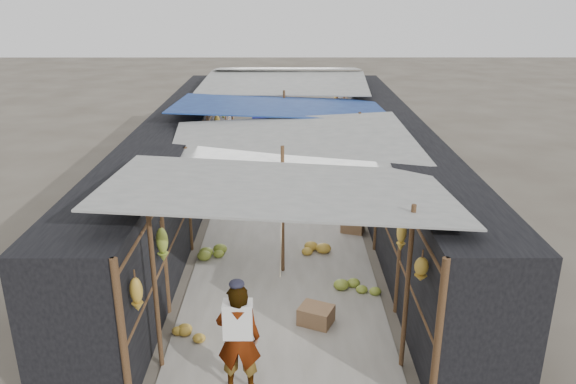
{
  "coord_description": "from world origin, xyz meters",
  "views": [
    {
      "loc": [
        0.08,
        -7.04,
        5.35
      ],
      "look_at": [
        0.11,
        4.21,
        1.25
      ],
      "focal_mm": 35.0,
      "sensor_mm": 36.0,
      "label": 1
    }
  ],
  "objects_px": {
    "crate_near": "(316,316)",
    "black_basin": "(340,193)",
    "vendor_elderly": "(239,338)",
    "vendor_seated": "(336,144)",
    "shopper_blue": "(281,171)"
  },
  "relations": [
    {
      "from": "shopper_blue",
      "to": "vendor_seated",
      "type": "height_order",
      "value": "shopper_blue"
    },
    {
      "from": "black_basin",
      "to": "vendor_seated",
      "type": "bearing_deg",
      "value": 87.09
    },
    {
      "from": "vendor_elderly",
      "to": "shopper_blue",
      "type": "xyz_separation_m",
      "value": [
        0.51,
        7.52,
        -0.02
      ]
    },
    {
      "from": "crate_near",
      "to": "black_basin",
      "type": "bearing_deg",
      "value": 105.65
    },
    {
      "from": "crate_near",
      "to": "vendor_seated",
      "type": "relative_size",
      "value": 0.55
    },
    {
      "from": "black_basin",
      "to": "crate_near",
      "type": "bearing_deg",
      "value": -98.69
    },
    {
      "from": "shopper_blue",
      "to": "crate_near",
      "type": "bearing_deg",
      "value": -84.27
    },
    {
      "from": "vendor_elderly",
      "to": "vendor_seated",
      "type": "bearing_deg",
      "value": -99.85
    },
    {
      "from": "vendor_elderly",
      "to": "vendor_seated",
      "type": "xyz_separation_m",
      "value": [
        2.28,
        11.43,
        -0.34
      ]
    },
    {
      "from": "shopper_blue",
      "to": "vendor_seated",
      "type": "relative_size",
      "value": 1.66
    },
    {
      "from": "black_basin",
      "to": "vendor_elderly",
      "type": "bearing_deg",
      "value": -105.08
    },
    {
      "from": "black_basin",
      "to": "shopper_blue",
      "type": "bearing_deg",
      "value": -170.53
    },
    {
      "from": "vendor_elderly",
      "to": "vendor_seated",
      "type": "relative_size",
      "value": 1.7
    },
    {
      "from": "black_basin",
      "to": "vendor_seated",
      "type": "distance_m",
      "value": 3.67
    },
    {
      "from": "crate_near",
      "to": "shopper_blue",
      "type": "height_order",
      "value": "shopper_blue"
    }
  ]
}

